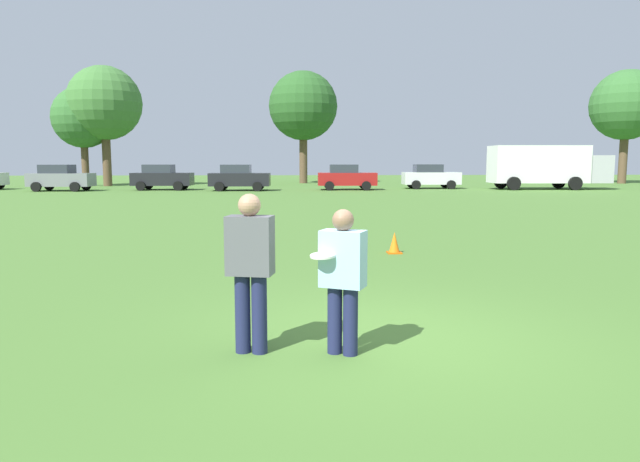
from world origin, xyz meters
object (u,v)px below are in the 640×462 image
(parked_car_mid_right, at_px, (239,177))
(parked_car_near_right, at_px, (346,177))
(parked_car_mid_left, at_px, (60,178))
(traffic_cone, at_px, (394,243))
(player_defender, at_px, (343,274))
(parked_car_center, at_px, (162,177))
(parked_car_far_right, at_px, (430,176))
(box_truck, at_px, (546,165))
(player_thrower, at_px, (250,264))
(frisbee, at_px, (323,256))

(parked_car_mid_right, height_order, parked_car_near_right, same)
(parked_car_mid_left, bearing_deg, traffic_cone, -57.43)
(player_defender, relative_size, parked_car_center, 0.37)
(parked_car_far_right, relative_size, box_truck, 0.50)
(parked_car_center, distance_m, parked_car_far_right, 19.77)
(player_thrower, bearing_deg, parked_car_far_right, 72.98)
(player_thrower, relative_size, parked_car_near_right, 0.41)
(frisbee, relative_size, box_truck, 0.03)
(player_thrower, xyz_separation_m, box_truck, (19.47, 35.24, 0.78))
(frisbee, distance_m, parked_car_center, 37.20)
(player_thrower, xyz_separation_m, parked_car_far_right, (11.26, 36.76, -0.05))
(box_truck, bearing_deg, player_defender, -117.61)
(parked_car_far_right, xyz_separation_m, box_truck, (8.21, -1.51, 0.83))
(frisbee, relative_size, parked_car_near_right, 0.06)
(traffic_cone, relative_size, parked_car_mid_left, 0.11)
(player_defender, bearing_deg, parked_car_far_right, 74.43)
(player_defender, distance_m, parked_car_center, 37.20)
(traffic_cone, distance_m, parked_car_mid_right, 28.56)
(parked_car_center, xyz_separation_m, parked_car_mid_right, (5.60, -1.27, 0.00))
(parked_car_mid_left, xyz_separation_m, parked_car_near_right, (19.94, 0.44, 0.00))
(parked_car_mid_right, xyz_separation_m, parked_car_far_right, (14.15, 2.17, 0.00))
(parked_car_near_right, bearing_deg, parked_car_mid_right, -174.80)
(parked_car_near_right, distance_m, parked_car_far_right, 6.68)
(parked_car_center, bearing_deg, player_defender, -75.24)
(frisbee, height_order, parked_car_mid_left, parked_car_mid_left)
(traffic_cone, height_order, parked_car_center, parked_car_center)
(parked_car_mid_left, height_order, box_truck, box_truck)
(parked_car_near_right, bearing_deg, player_thrower, -97.65)
(player_defender, bearing_deg, parked_car_mid_left, 114.85)
(frisbee, height_order, parked_car_near_right, parked_car_near_right)
(player_thrower, relative_size, box_truck, 0.20)
(box_truck, bearing_deg, traffic_cone, -120.18)
(parked_car_mid_right, distance_m, parked_car_far_right, 14.31)
(frisbee, xyz_separation_m, parked_car_mid_right, (-3.66, 34.76, -0.16))
(player_defender, distance_m, parked_car_mid_right, 34.91)
(traffic_cone, bearing_deg, player_thrower, -113.09)
(frisbee, relative_size, traffic_cone, 0.57)
(parked_car_mid_left, bearing_deg, parked_car_center, 8.66)
(parked_car_near_right, distance_m, box_truck, 14.75)
(traffic_cone, height_order, parked_car_mid_left, parked_car_mid_left)
(frisbee, distance_m, parked_car_mid_left, 38.48)
(parked_car_center, xyz_separation_m, parked_car_near_right, (13.23, -0.58, 0.00))
(parked_car_mid_left, height_order, parked_car_near_right, same)
(player_defender, xyz_separation_m, parked_car_far_right, (10.27, 36.86, 0.05))
(parked_car_center, bearing_deg, frisbee, -75.58)
(player_thrower, distance_m, parked_car_mid_left, 38.02)
(player_thrower, bearing_deg, traffic_cone, 66.91)
(frisbee, xyz_separation_m, parked_car_far_right, (10.49, 36.92, -0.16))
(traffic_cone, height_order, parked_car_mid_right, parked_car_mid_right)
(parked_car_far_right, distance_m, box_truck, 8.39)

